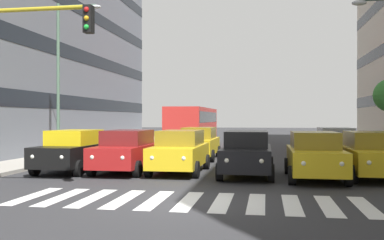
{
  "coord_description": "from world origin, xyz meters",
  "views": [
    {
      "loc": [
        -2.05,
        11.43,
        2.22
      ],
      "look_at": [
        1.16,
        -7.36,
        2.14
      ],
      "focal_mm": 40.74,
      "sensor_mm": 36.0,
      "label": 1
    }
  ],
  "objects": [
    {
      "name": "ground_plane",
      "position": [
        0.0,
        0.0,
        0.0
      ],
      "size": [
        180.0,
        180.0,
        0.0
      ],
      "primitive_type": "plane",
      "color": "#2D2D30"
    },
    {
      "name": "crosswalk_markings",
      "position": [
        0.0,
        0.0,
        0.0
      ],
      "size": [
        9.45,
        2.8,
        0.01
      ],
      "color": "silver",
      "rests_on": "ground_plane"
    },
    {
      "name": "car_0",
      "position": [
        -5.86,
        -5.41,
        0.89
      ],
      "size": [
        2.02,
        4.44,
        1.72
      ],
      "color": "gold",
      "rests_on": "ground_plane"
    },
    {
      "name": "car_1",
      "position": [
        -3.78,
        -4.84,
        0.89
      ],
      "size": [
        2.02,
        4.44,
        1.72
      ],
      "color": "gold",
      "rests_on": "ground_plane"
    },
    {
      "name": "car_2",
      "position": [
        -1.32,
        -5.36,
        0.89
      ],
      "size": [
        2.02,
        4.44,
        1.72
      ],
      "color": "black",
      "rests_on": "ground_plane"
    },
    {
      "name": "car_3",
      "position": [
        1.4,
        -5.88,
        0.89
      ],
      "size": [
        2.02,
        4.44,
        1.72
      ],
      "color": "gold",
      "rests_on": "ground_plane"
    },
    {
      "name": "car_4",
      "position": [
        3.6,
        -5.71,
        0.89
      ],
      "size": [
        2.02,
        4.44,
        1.72
      ],
      "color": "maroon",
      "rests_on": "ground_plane"
    },
    {
      "name": "car_5",
      "position": [
        5.85,
        -5.56,
        0.89
      ],
      "size": [
        2.02,
        4.44,
        1.72
      ],
      "color": "black",
      "rests_on": "ground_plane"
    },
    {
      "name": "car_row2_0",
      "position": [
        1.54,
        -11.76,
        0.89
      ],
      "size": [
        2.02,
        4.44,
        1.72
      ],
      "color": "gold",
      "rests_on": "ground_plane"
    },
    {
      "name": "car_row2_1",
      "position": [
        -5.62,
        -12.15,
        0.89
      ],
      "size": [
        2.02,
        4.44,
        1.72
      ],
      "color": "silver",
      "rests_on": "ground_plane"
    },
    {
      "name": "bus_behind_traffic",
      "position": [
        3.6,
        -22.25,
        1.86
      ],
      "size": [
        2.78,
        10.5,
        3.0
      ],
      "color": "red",
      "rests_on": "ground_plane"
    },
    {
      "name": "street_lamp_right",
      "position": [
        8.08,
        -9.27,
        4.86
      ],
      "size": [
        2.38,
        0.28,
        7.9
      ],
      "color": "#4C6B56",
      "rests_on": "sidewalk_right"
    }
  ]
}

